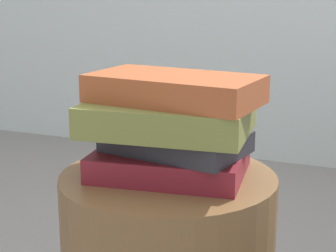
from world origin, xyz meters
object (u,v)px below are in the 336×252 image
book_charcoal (176,141)px  book_olive (171,117)px  book_rust (175,88)px  book_maroon (173,162)px

book_charcoal → book_olive: (-0.01, -0.00, 0.04)m
book_rust → book_olive: bearing=-164.8°
book_maroon → book_olive: bearing=-100.0°
book_olive → book_rust: size_ratio=0.98×
book_maroon → book_rust: size_ratio=0.91×
book_maroon → book_olive: size_ratio=0.93×
book_charcoal → book_rust: (0.00, -0.00, 0.10)m
book_charcoal → book_rust: 0.10m
book_charcoal → book_olive: bearing=-142.8°
book_charcoal → book_olive: book_olive is taller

